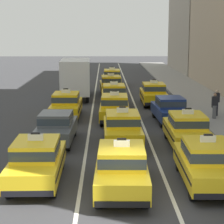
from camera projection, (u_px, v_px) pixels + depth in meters
The scene contains 20 objects.
ground_plane at pixel (127, 208), 13.81m from camera, with size 160.00×160.00×0.00m, color #353538.
lane_stripe_left_center at pixel (93, 103), 33.41m from camera, with size 0.14×80.00×0.01m, color silver.
lane_stripe_center_right at pixel (134, 103), 33.47m from camera, with size 0.14×80.00×0.01m, color silver.
sidewalk_curb at pixel (222, 114), 28.64m from camera, with size 4.00×90.00×0.15m, color gray.
taxi_left_nearest at pixel (37, 160), 15.93m from camera, with size 1.86×4.58×1.96m.
sedan_left_second at pixel (56, 127), 21.53m from camera, with size 1.88×4.35×1.58m.
taxi_left_third at pixel (66, 105), 27.68m from camera, with size 1.86×4.58×1.96m.
box_truck_left_fourth at pixel (76, 77), 35.67m from camera, with size 2.50×7.04×3.27m.
taxi_center_nearest at pixel (122, 167), 15.09m from camera, with size 1.93×4.61×1.96m.
taxi_center_second at pixel (122, 127), 21.22m from camera, with size 1.87×4.58×1.96m.
taxi_center_third at pixel (114, 107), 26.73m from camera, with size 1.92×4.60×1.96m.
taxi_center_fourth at pixel (114, 95), 31.85m from camera, with size 1.85×4.57×1.96m.
taxi_center_fifth at pixel (111, 85), 37.77m from camera, with size 2.00×4.63×1.96m.
taxi_center_sixth at pixel (112, 77), 43.66m from camera, with size 1.85×4.57×1.96m.
taxi_right_nearest at pixel (206, 162), 15.70m from camera, with size 1.91×4.60×1.96m.
taxi_right_second at pixel (187, 129), 20.84m from camera, with size 1.84×4.57×1.96m.
sedan_right_third at pixel (170, 109), 26.41m from camera, with size 1.95×4.38×1.58m.
taxi_right_fourth at pixel (153, 93), 32.66m from camera, with size 1.86×4.58×1.96m.
pedestrian_near_crosswalk at pixel (216, 103), 27.68m from camera, with size 0.47×0.24×1.71m.
pedestrian_mid_block at pixel (215, 106), 26.79m from camera, with size 0.36×0.24×1.61m.
Camera 1 is at (-0.70, -12.96, 5.67)m, focal length 68.41 mm.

